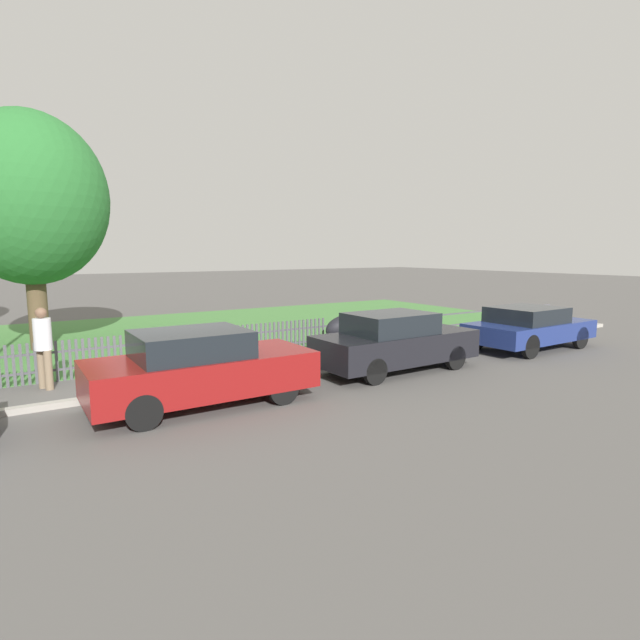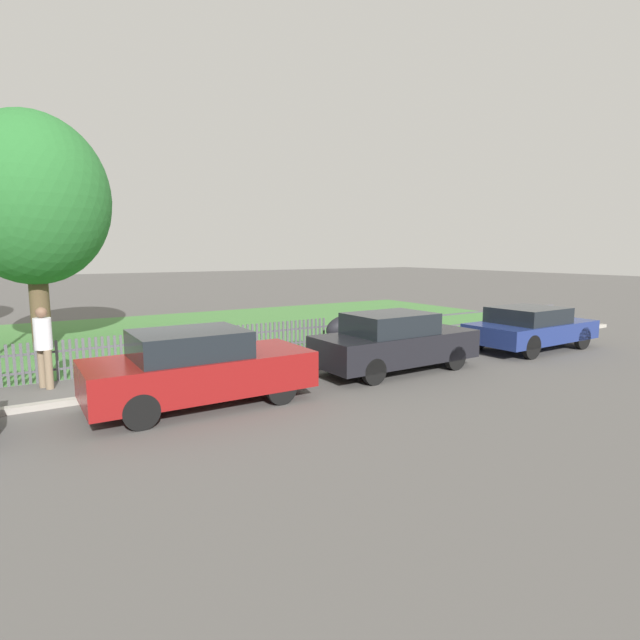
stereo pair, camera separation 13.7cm
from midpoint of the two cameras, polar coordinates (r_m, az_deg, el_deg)
name	(u,v)px [view 2 (the right image)]	position (r m, az deg, el deg)	size (l,w,h in m)	color
ground_plane	(161,393)	(10.78, -17.32, -7.96)	(120.00, 120.00, 0.00)	#565451
kerb_stone	(160,389)	(10.86, -17.47, -7.52)	(33.46, 0.20, 0.12)	#9E998E
grass_strip	(101,338)	(18.06, -23.52, -1.94)	(33.46, 10.72, 0.01)	#477F3D
park_fence	(136,352)	(12.79, -19.98, -3.50)	(33.46, 0.05, 0.92)	#4C4C51
parked_car_black_saloon	(198,367)	(9.61, -13.35, -5.27)	(4.13, 1.75, 1.43)	maroon
parked_car_navy_estate	(394,342)	(12.13, 8.83, -2.47)	(4.12, 1.68, 1.42)	black
parked_car_red_compact	(530,327)	(15.94, 23.14, -0.75)	(4.09, 1.96, 1.26)	navy
covered_motorcycle	(352,329)	(14.45, 4.00, -0.98)	(1.80, 0.79, 1.09)	black
tree_behind_motorcycle	(32,200)	(16.75, -29.86, 11.82)	(4.25, 4.25, 6.80)	brown
pedestrian_near_fence	(43,343)	(11.90, -28.76, -2.30)	(0.47, 0.47, 1.73)	#7F6B51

